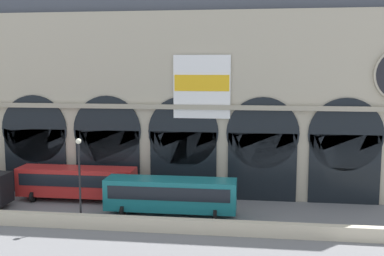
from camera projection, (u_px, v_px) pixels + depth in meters
name	position (u px, v px, depth m)	size (l,w,h in m)	color
ground_plane	(175.00, 214.00, 39.20)	(200.00, 200.00, 0.00)	slate
quay_parapet_wall	(165.00, 225.00, 34.84)	(90.00, 0.70, 1.06)	beige
station_building	(187.00, 83.00, 44.79)	(45.73, 4.67, 22.40)	#B2A891
bus_midwest	(77.00, 182.00, 42.95)	(11.00, 3.25, 3.10)	red
bus_center	(171.00, 194.00, 38.64)	(11.00, 3.25, 3.10)	#19727A
street_lamp_quayside	(79.00, 170.00, 36.01)	(0.44, 0.44, 6.90)	black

